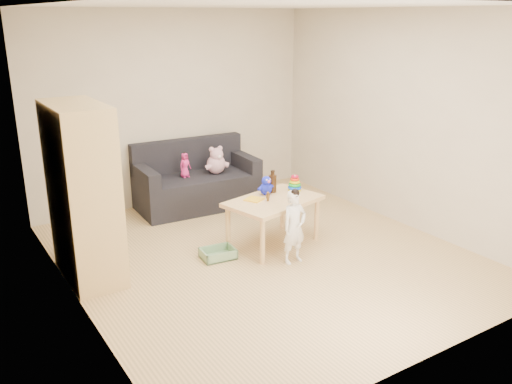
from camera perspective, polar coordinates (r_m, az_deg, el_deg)
room at (r=5.58m, az=0.95°, el=5.59°), size 4.50×4.50×4.50m
wardrobe at (r=5.49m, az=-17.76°, el=-0.14°), size 0.48×0.97×1.74m
sofa at (r=7.43m, az=-6.19°, el=0.11°), size 1.64×0.89×0.45m
play_table at (r=6.15m, az=1.84°, el=-3.19°), size 1.17×0.88×0.55m
storage_bin at (r=5.92m, az=-4.01°, el=-6.46°), size 0.38×0.31×0.11m
toddler at (r=5.70m, az=4.05°, el=-3.80°), size 0.29×0.20×0.77m
pink_bear at (r=7.38m, az=-4.23°, el=3.16°), size 0.35×0.33×0.32m
doll at (r=7.25m, az=-7.49°, el=2.80°), size 0.18×0.14×0.32m
ring_stacker at (r=6.35m, az=4.09°, el=0.81°), size 0.16×0.16×0.19m
brown_bottle at (r=6.27m, az=1.76°, el=0.96°), size 0.09×0.09×0.26m
blue_plush at (r=6.18m, az=1.05°, el=0.73°), size 0.22×0.19×0.22m
wooden_figure at (r=5.97m, az=1.27°, el=-0.46°), size 0.05×0.04×0.11m
yellow_book at (r=6.03m, az=-0.20°, el=-0.77°), size 0.24×0.24×0.01m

